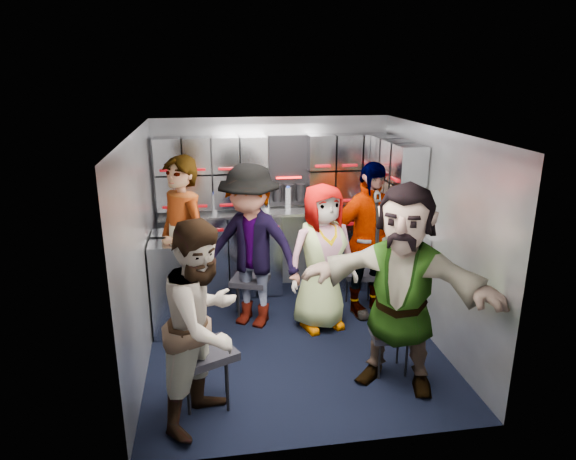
{
  "coord_description": "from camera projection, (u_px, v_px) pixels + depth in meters",
  "views": [
    {
      "loc": [
        -0.77,
        -4.52,
        2.62
      ],
      "look_at": [
        0.01,
        0.35,
        1.08
      ],
      "focal_mm": 32.0,
      "sensor_mm": 36.0,
      "label": 1
    }
  ],
  "objects": [
    {
      "name": "bottle_right",
      "position": [
        288.0,
        200.0,
        6.0
      ],
      "size": [
        0.07,
        0.07,
        0.28
      ],
      "primitive_type": "cylinder",
      "color": "white",
      "rests_on": "counter"
    },
    {
      "name": "jump_seat_center",
      "position": [
        318.0,
        286.0,
        5.56
      ],
      "size": [
        0.47,
        0.46,
        0.43
      ],
      "rotation": [
        0.0,
        0.0,
        -0.37
      ],
      "color": "black",
      "rests_on": "ground"
    },
    {
      "name": "attendant_arc_e",
      "position": [
        401.0,
        289.0,
        4.24
      ],
      "size": [
        1.68,
        1.32,
        1.78
      ],
      "primitive_type": "imported",
      "rotation": [
        0.0,
        0.0,
        -0.56
      ],
      "color": "black",
      "rests_on": "ground"
    },
    {
      "name": "right_cabinet",
      "position": [
        394.0,
        267.0,
        5.76
      ],
      "size": [
        0.28,
        1.2,
        1.0
      ],
      "primitive_type": "cube",
      "color": "#A2A9B3",
      "rests_on": "ground"
    },
    {
      "name": "attendant_arc_c",
      "position": [
        322.0,
        258.0,
        5.28
      ],
      "size": [
        0.85,
        0.65,
        1.55
      ],
      "primitive_type": "imported",
      "rotation": [
        0.0,
        0.0,
        0.23
      ],
      "color": "black",
      "rests_on": "ground"
    },
    {
      "name": "jump_seat_near_left",
      "position": [
        206.0,
        356.0,
        4.1
      ],
      "size": [
        0.54,
        0.53,
        0.49
      ],
      "rotation": [
        0.0,
        0.0,
        0.42
      ],
      "color": "black",
      "rests_on": "ground"
    },
    {
      "name": "jump_seat_mid_right",
      "position": [
        361.0,
        275.0,
        5.86
      ],
      "size": [
        0.42,
        0.41,
        0.42
      ],
      "rotation": [
        0.0,
        0.0,
        -0.22
      ],
      "color": "black",
      "rests_on": "ground"
    },
    {
      "name": "locker_bank_back",
      "position": [
        274.0,
        171.0,
        5.99
      ],
      "size": [
        2.68,
        0.28,
        0.82
      ],
      "primitive_type": "cube",
      "color": "#A2A9B3",
      "rests_on": "wall_back"
    },
    {
      "name": "cup_left",
      "position": [
        251.0,
        208.0,
        5.95
      ],
      "size": [
        0.09,
        0.09,
        0.11
      ],
      "primitive_type": "cylinder",
      "color": "beige",
      "rests_on": "counter"
    },
    {
      "name": "coffee_niche",
      "position": [
        288.0,
        171.0,
        6.08
      ],
      "size": [
        0.46,
        0.16,
        0.84
      ],
      "primitive_type": null,
      "color": "black",
      "rests_on": "wall_back"
    },
    {
      "name": "counter",
      "position": [
        275.0,
        212.0,
        6.07
      ],
      "size": [
        2.68,
        0.42,
        0.03
      ],
      "primitive_type": "cube",
      "color": "#B3B6BB",
      "rests_on": "cart_bank_back"
    },
    {
      "name": "red_latch_strip",
      "position": [
        277.0,
        227.0,
        5.93
      ],
      "size": [
        2.6,
        0.02,
        0.03
      ],
      "primitive_type": "cube",
      "color": "#9C060D",
      "rests_on": "cart_bank_back"
    },
    {
      "name": "cart_bank_left",
      "position": [
        172.0,
        282.0,
        5.36
      ],
      "size": [
        0.38,
        0.76,
        0.99
      ],
      "primitive_type": "cube",
      "color": "#A2A9B3",
      "rests_on": "ground"
    },
    {
      "name": "jump_seat_near_right",
      "position": [
        390.0,
        336.0,
        4.57
      ],
      "size": [
        0.37,
        0.36,
        0.4
      ],
      "rotation": [
        0.0,
        0.0,
        -0.12
      ],
      "color": "black",
      "rests_on": "ground"
    },
    {
      "name": "floor",
      "position": [
        293.0,
        342.0,
        5.16
      ],
      "size": [
        3.0,
        3.0,
        0.0
      ],
      "primitive_type": "plane",
      "color": "black",
      "rests_on": "ground"
    },
    {
      "name": "wall_back",
      "position": [
        273.0,
        204.0,
        6.26
      ],
      "size": [
        2.8,
        0.04,
        2.1
      ],
      "primitive_type": "cube",
      "color": "#979CA5",
      "rests_on": "ground"
    },
    {
      "name": "locker_bank_right",
      "position": [
        396.0,
        179.0,
        5.56
      ],
      "size": [
        0.28,
        1.0,
        0.82
      ],
      "primitive_type": "cube",
      "color": "#A2A9B3",
      "rests_on": "wall_right"
    },
    {
      "name": "bottle_left",
      "position": [
        214.0,
        204.0,
        5.88
      ],
      "size": [
        0.06,
        0.06,
        0.23
      ],
      "primitive_type": "cylinder",
      "color": "white",
      "rests_on": "counter"
    },
    {
      "name": "attendant_arc_d",
      "position": [
        368.0,
        240.0,
        5.55
      ],
      "size": [
        1.08,
        0.66,
        1.72
      ],
      "primitive_type": "imported",
      "rotation": [
        0.0,
        0.0,
        0.26
      ],
      "color": "black",
      "rests_on": "ground"
    },
    {
      "name": "attendant_arc_a",
      "position": [
        204.0,
        324.0,
        3.82
      ],
      "size": [
        0.95,
        1.0,
        1.62
      ],
      "primitive_type": "imported",
      "rotation": [
        0.0,
        0.0,
        0.99
      ],
      "color": "black",
      "rests_on": "ground"
    },
    {
      "name": "wall_right",
      "position": [
        433.0,
        236.0,
        5.06
      ],
      "size": [
        0.04,
        3.0,
        2.1
      ],
      "primitive_type": "cube",
      "color": "#979CA5",
      "rests_on": "ground"
    },
    {
      "name": "bottle_mid",
      "position": [
        215.0,
        204.0,
        5.88
      ],
      "size": [
        0.06,
        0.06,
        0.25
      ],
      "primitive_type": "cylinder",
      "color": "white",
      "rests_on": "counter"
    },
    {
      "name": "attendant_arc_b",
      "position": [
        251.0,
        247.0,
        5.3
      ],
      "size": [
        1.29,
        1.13,
        1.74
      ],
      "primitive_type": "imported",
      "rotation": [
        0.0,
        0.0,
        -0.54
      ],
      "color": "black",
      "rests_on": "ground"
    },
    {
      "name": "cart_bank_back",
      "position": [
        275.0,
        253.0,
        6.23
      ],
      "size": [
        2.68,
        0.38,
        0.99
      ],
      "primitive_type": "cube",
      "color": "#A2A9B3",
      "rests_on": "ground"
    },
    {
      "name": "ceiling",
      "position": [
        294.0,
        131.0,
        4.53
      ],
      "size": [
        2.8,
        3.0,
        0.02
      ],
      "primitive_type": "cube",
      "color": "silver",
      "rests_on": "wall_back"
    },
    {
      "name": "jump_seat_mid_left",
      "position": [
        250.0,
        282.0,
        5.61
      ],
      "size": [
        0.48,
        0.47,
        0.45
      ],
      "rotation": [
        0.0,
        0.0,
        -0.35
      ],
      "color": "black",
      "rests_on": "ground"
    },
    {
      "name": "cup_right",
      "position": [
        325.0,
        205.0,
        6.09
      ],
      "size": [
        0.09,
        0.09,
        0.1
      ],
      "primitive_type": "cylinder",
      "color": "beige",
      "rests_on": "counter"
    },
    {
      "name": "wall_left",
      "position": [
        141.0,
        252.0,
        4.64
      ],
      "size": [
        0.04,
        3.0,
        2.1
      ],
      "primitive_type": "cube",
      "color": "#979CA5",
      "rests_on": "ground"
    },
    {
      "name": "attendant_standing",
      "position": [
        183.0,
        246.0,
        5.17
      ],
      "size": [
        0.74,
        0.8,
        1.84
      ],
      "primitive_type": "imported",
      "rotation": [
        0.0,
        0.0,
        -0.97
      ],
      "color": "black",
      "rests_on": "ground"
    }
  ]
}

